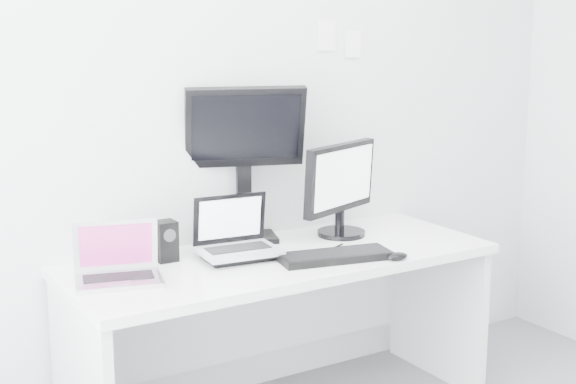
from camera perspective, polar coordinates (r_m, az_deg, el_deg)
The scene contains 11 objects.
back_wall at distance 3.64m, azimuth -3.34°, elevation 6.38°, with size 3.60×3.60×0.00m, color silver.
desk at distance 3.58m, azimuth -0.45°, elevation -9.98°, with size 1.80×0.70×0.73m, color white.
macbook at distance 3.13m, azimuth -11.62°, elevation -4.10°, with size 0.31×0.24×0.24m, color #B5B5BA.
speaker at distance 3.40m, azimuth -8.39°, elevation -3.35°, with size 0.08×0.08×0.17m, color black.
dell_laptop at distance 3.37m, azimuth -3.39°, elevation -2.50°, with size 0.32×0.25×0.26m, color #ACAEB3.
rear_monitor at distance 3.62m, azimuth -2.99°, elevation 2.06°, with size 0.52×0.19×0.70m, color black.
samsung_monitor at distance 3.73m, azimuth 3.71°, elevation 0.25°, with size 0.48×0.22×0.44m, color black.
keyboard at distance 3.40m, azimuth 3.24°, elevation -4.42°, with size 0.46×0.16×0.03m, color black.
mouse at distance 3.42m, azimuth 7.51°, elevation -4.39°, with size 0.09×0.06×0.03m, color black.
wall_note_0 at distance 3.86m, azimuth 2.65°, elevation 10.71°, with size 0.10×0.00×0.14m, color white.
wall_note_1 at distance 3.94m, azimuth 4.48°, elevation 10.13°, with size 0.09×0.00×0.13m, color white.
Camera 1 is at (-1.72, -1.59, 1.69)m, focal length 51.81 mm.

